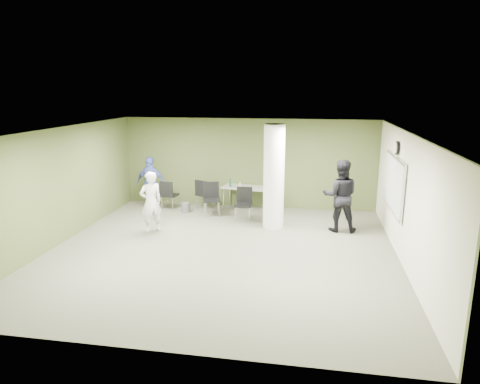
% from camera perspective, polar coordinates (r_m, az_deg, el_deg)
% --- Properties ---
extents(floor, '(8.00, 8.00, 0.00)m').
position_cam_1_polar(floor, '(10.10, -2.41, -7.86)').
color(floor, '#515140').
rests_on(floor, ground).
extents(ceiling, '(8.00, 8.00, 0.00)m').
position_cam_1_polar(ceiling, '(9.44, -2.58, 8.17)').
color(ceiling, white).
rests_on(ceiling, wall_back).
extents(wall_back, '(8.00, 2.80, 0.02)m').
position_cam_1_polar(wall_back, '(13.53, 1.10, 3.86)').
color(wall_back, '#4A5628').
rests_on(wall_back, floor).
extents(wall_left, '(0.02, 8.00, 2.80)m').
position_cam_1_polar(wall_left, '(11.21, -22.91, 0.72)').
color(wall_left, '#4A5628').
rests_on(wall_left, floor).
extents(wall_right_cream, '(0.02, 8.00, 2.80)m').
position_cam_1_polar(wall_right_cream, '(9.67, 21.36, -1.07)').
color(wall_right_cream, beige).
rests_on(wall_right_cream, floor).
extents(column, '(0.56, 0.56, 2.80)m').
position_cam_1_polar(column, '(11.46, 4.53, 2.03)').
color(column, silver).
rests_on(column, floor).
extents(whiteboard, '(0.05, 2.30, 1.30)m').
position_cam_1_polar(whiteboard, '(10.78, 19.79, 1.06)').
color(whiteboard, silver).
rests_on(whiteboard, wall_right_cream).
extents(wall_clock, '(0.06, 0.32, 0.32)m').
position_cam_1_polar(wall_clock, '(10.64, 20.16, 5.53)').
color(wall_clock, black).
rests_on(wall_clock, wall_right_cream).
extents(folding_table, '(1.64, 0.94, 0.99)m').
position_cam_1_polar(folding_table, '(13.22, 0.94, 0.47)').
color(folding_table, '#9B9B95').
rests_on(folding_table, floor).
extents(wastebasket, '(0.26, 0.26, 0.30)m').
position_cam_1_polar(wastebasket, '(13.22, -7.28, -2.05)').
color(wastebasket, '#4C4C4C').
rests_on(wastebasket, floor).
extents(chair_back_left, '(0.52, 0.52, 0.92)m').
position_cam_1_polar(chair_back_left, '(13.47, -9.54, -0.13)').
color(chair_back_left, black).
rests_on(chair_back_left, floor).
extents(chair_back_right, '(0.62, 0.62, 0.95)m').
position_cam_1_polar(chair_back_right, '(13.38, -4.87, -0.01)').
color(chair_back_right, black).
rests_on(chair_back_right, floor).
extents(chair_table_left, '(0.61, 0.61, 0.98)m').
position_cam_1_polar(chair_table_left, '(12.78, -3.83, -0.54)').
color(chair_table_left, black).
rests_on(chair_table_left, floor).
extents(chair_table_right, '(0.48, 0.48, 0.95)m').
position_cam_1_polar(chair_table_right, '(12.26, 0.53, -1.22)').
color(chair_table_right, black).
rests_on(chair_table_right, floor).
extents(woman_white, '(0.70, 0.68, 1.62)m').
position_cam_1_polar(woman_white, '(11.42, -11.79, -1.31)').
color(woman_white, silver).
rests_on(woman_white, floor).
extents(man_black, '(0.94, 0.74, 1.92)m').
position_cam_1_polar(man_black, '(11.51, 13.21, -0.50)').
color(man_black, black).
rests_on(man_black, floor).
extents(man_blue, '(1.00, 0.47, 1.67)m').
position_cam_1_polar(man_blue, '(13.57, -11.76, 1.16)').
color(man_blue, '#4250A4').
rests_on(man_blue, floor).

